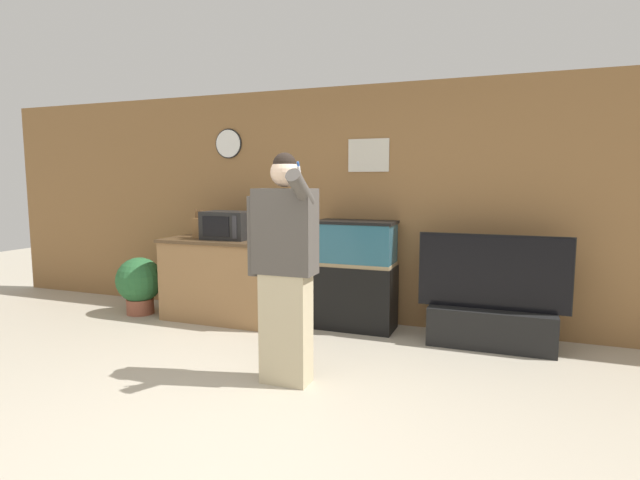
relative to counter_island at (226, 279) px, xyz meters
name	(u,v)px	position (x,y,z in m)	size (l,w,h in m)	color
ground_plane	(237,429)	(1.40, -2.18, -0.46)	(18.00, 18.00, 0.00)	#B2A893
wall_back_paneled	(358,205)	(1.40, 0.51, 0.84)	(10.00, 0.08, 2.60)	olive
counter_island	(226,279)	(0.00, 0.00, 0.00)	(1.44, 0.64, 0.92)	olive
microwave	(228,225)	(0.02, 0.03, 0.62)	(0.54, 0.37, 0.31)	black
knife_block	(199,227)	(-0.34, 0.00, 0.58)	(0.11, 0.10, 0.34)	brown
aquarium_on_stand	(356,275)	(1.48, 0.20, 0.12)	(0.83, 0.43, 1.16)	black
tv_on_stand	(491,314)	(2.85, 0.07, -0.15)	(1.39, 0.40, 1.07)	black
person_standing	(284,265)	(1.37, -1.39, 0.47)	(0.56, 0.42, 1.78)	#BCAD89
potted_plant	(139,283)	(-1.09, -0.14, -0.09)	(0.53, 0.53, 0.68)	brown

